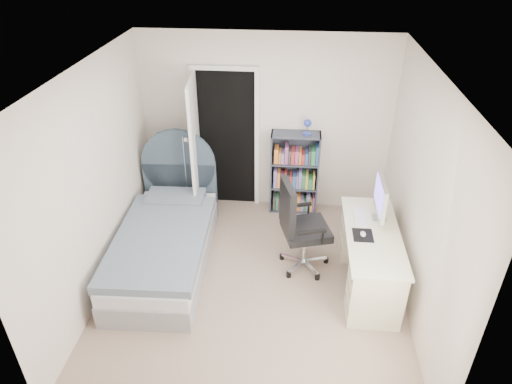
# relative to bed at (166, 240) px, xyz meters

# --- Properties ---
(room_shell) EXTENTS (3.50, 3.70, 2.60)m
(room_shell) POSITION_rel_bed_xyz_m (1.11, -0.33, 0.95)
(room_shell) COLOR gray
(room_shell) RESTS_ON ground
(door) EXTENTS (0.92, 0.83, 2.06)m
(door) POSITION_rel_bed_xyz_m (0.32, 1.18, 0.73)
(door) COLOR black
(door) RESTS_ON ground
(bed) EXTENTS (1.10, 2.22, 1.35)m
(bed) POSITION_rel_bed_xyz_m (0.00, 0.00, 0.00)
(bed) COLOR gray
(bed) RESTS_ON ground
(nightstand) EXTENTS (0.41, 0.41, 0.60)m
(nightstand) POSITION_rel_bed_xyz_m (-0.02, 1.27, 0.09)
(nightstand) COLOR #CFB47F
(nightstand) RESTS_ON ground
(floor_lamp) EXTENTS (0.18, 0.18, 1.27)m
(floor_lamp) POSITION_rel_bed_xyz_m (0.08, 0.95, 0.21)
(floor_lamp) COLOR silver
(floor_lamp) RESTS_ON ground
(bookcase) EXTENTS (0.67, 0.29, 1.42)m
(bookcase) POSITION_rel_bed_xyz_m (1.54, 1.32, 0.25)
(bookcase) COLOR #3C4353
(bookcase) RESTS_ON ground
(desk) EXTENTS (0.59, 1.49, 1.22)m
(desk) POSITION_rel_bed_xyz_m (2.42, -0.19, 0.09)
(desk) COLOR #F0EDC8
(desk) RESTS_ON ground
(office_chair) EXTENTS (0.65, 0.67, 1.18)m
(office_chair) POSITION_rel_bed_xyz_m (1.60, 0.02, 0.34)
(office_chair) COLOR silver
(office_chair) RESTS_ON ground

